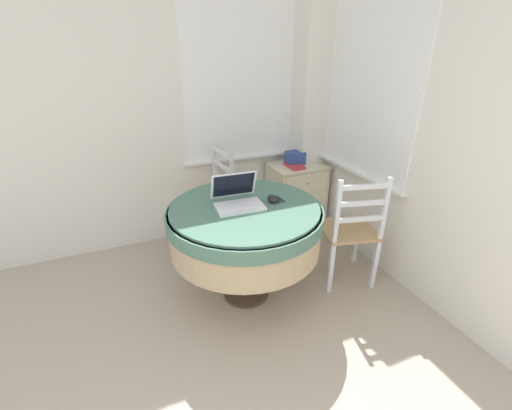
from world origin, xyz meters
name	(u,v)px	position (x,y,z in m)	size (l,w,h in m)	color
corner_room_shell	(280,130)	(1.32, 1.87, 1.28)	(4.51, 4.79, 2.55)	white
round_dining_table	(245,225)	(1.02, 1.79, 0.63)	(1.12, 1.12, 0.78)	#4C3D2D
laptop	(238,199)	(0.98, 1.83, 0.83)	(0.35, 0.31, 0.22)	white
computer_mouse	(272,199)	(1.22, 1.77, 0.81)	(0.07, 0.10, 0.05)	black
cell_phone	(278,199)	(1.28, 1.80, 0.78)	(0.07, 0.12, 0.01)	#2D2D33
dining_chair_near_back_window	(212,200)	(1.01, 2.65, 0.47)	(0.47, 0.48, 0.97)	tan
dining_chair_near_right_window	(350,231)	(1.85, 1.64, 0.47)	(0.51, 0.51, 0.97)	tan
corner_cabinet	(296,195)	(1.95, 2.67, 0.35)	(0.56, 0.46, 0.69)	beige
storage_box	(295,158)	(1.93, 2.70, 0.76)	(0.18, 0.15, 0.13)	#2D4C93
book_on_cabinet	(294,166)	(1.87, 2.62, 0.70)	(0.14, 0.23, 0.02)	#BC3338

